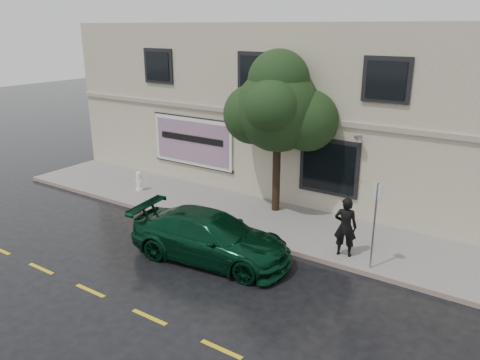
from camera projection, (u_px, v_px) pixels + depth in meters
The scene contains 12 objects.
ground at pixel (175, 244), 15.50m from camera, with size 90.00×90.00×0.00m, color black.
sidewalk at pixel (231, 211), 18.05m from camera, with size 20.00×3.50×0.15m, color gray.
curb at pixel (203, 226), 16.66m from camera, with size 20.00×0.18×0.16m, color gray.
road_marking at pixel (90, 291), 12.73m from camera, with size 19.00×0.12×0.01m, color gold.
building at pixel (301, 103), 21.52m from camera, with size 20.00×8.12×7.00m.
billboard at pixel (192, 142), 20.43m from camera, with size 4.30×0.16×2.20m.
car at pixel (210, 237), 14.27m from camera, with size 2.24×5.08×1.48m, color #08341E.
pedestrian at pixel (345, 227), 14.13m from camera, with size 0.68×0.45×1.88m, color black.
umbrella at pixel (349, 185), 13.71m from camera, with size 1.10×1.10×0.82m, color black.
street_tree at pixel (278, 110), 16.77m from camera, with size 3.06×3.06×5.39m.
fire_hydrant at pixel (139, 181), 19.98m from camera, with size 0.35×0.32×0.84m.
sign_pole at pixel (375, 218), 13.15m from camera, with size 0.30×0.14×2.61m.
Camera 1 is at (9.56, -10.53, 6.86)m, focal length 35.00 mm.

